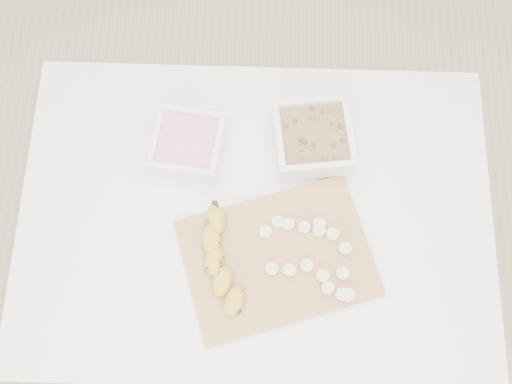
{
  "coord_description": "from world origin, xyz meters",
  "views": [
    {
      "loc": [
        0.01,
        -0.32,
        1.91
      ],
      "look_at": [
        0.0,
        0.03,
        0.81
      ],
      "focal_mm": 40.0,
      "sensor_mm": 36.0,
      "label": 1
    }
  ],
  "objects_px": {
    "bowl_granola": "(313,139)",
    "banana": "(222,263)",
    "table": "(256,225)",
    "cutting_board": "(277,258)",
    "bowl_yogurt": "(188,145)"
  },
  "relations": [
    {
      "from": "table",
      "to": "cutting_board",
      "type": "distance_m",
      "value": 0.15
    },
    {
      "from": "table",
      "to": "banana",
      "type": "xyz_separation_m",
      "value": [
        -0.06,
        -0.11,
        0.13
      ]
    },
    {
      "from": "bowl_granola",
      "to": "banana",
      "type": "distance_m",
      "value": 0.33
    },
    {
      "from": "bowl_yogurt",
      "to": "bowl_granola",
      "type": "xyz_separation_m",
      "value": [
        0.27,
        0.02,
        0.0
      ]
    },
    {
      "from": "table",
      "to": "banana",
      "type": "height_order",
      "value": "banana"
    },
    {
      "from": "table",
      "to": "banana",
      "type": "relative_size",
      "value": 4.53
    },
    {
      "from": "bowl_granola",
      "to": "cutting_board",
      "type": "bearing_deg",
      "value": -105.4
    },
    {
      "from": "bowl_granola",
      "to": "banana",
      "type": "xyz_separation_m",
      "value": [
        -0.18,
        -0.27,
        -0.0
      ]
    },
    {
      "from": "table",
      "to": "cutting_board",
      "type": "height_order",
      "value": "cutting_board"
    },
    {
      "from": "table",
      "to": "cutting_board",
      "type": "relative_size",
      "value": 2.69
    },
    {
      "from": "bowl_yogurt",
      "to": "bowl_granola",
      "type": "bearing_deg",
      "value": 4.2
    },
    {
      "from": "bowl_yogurt",
      "to": "banana",
      "type": "height_order",
      "value": "bowl_yogurt"
    },
    {
      "from": "cutting_board",
      "to": "table",
      "type": "bearing_deg",
      "value": 117.02
    },
    {
      "from": "bowl_yogurt",
      "to": "banana",
      "type": "relative_size",
      "value": 0.72
    },
    {
      "from": "bowl_yogurt",
      "to": "bowl_granola",
      "type": "relative_size",
      "value": 0.89
    }
  ]
}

